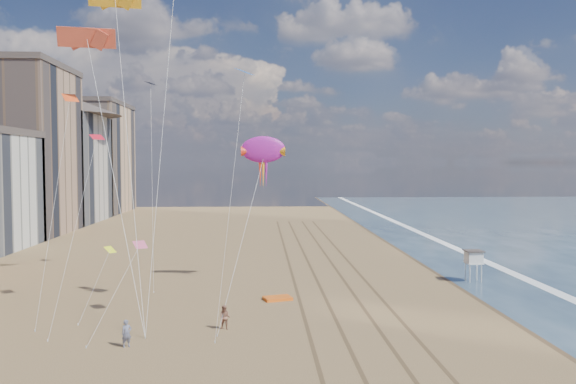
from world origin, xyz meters
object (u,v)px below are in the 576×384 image
object	(u,v)px
lifeguard_stand	(474,258)
show_kite	(263,150)
grounded_kite	(278,298)
kite_flyer_a	(127,333)
kite_flyer_b	(225,317)

from	to	relation	value
lifeguard_stand	show_kite	world-z (taller)	show_kite
grounded_kite	kite_flyer_a	world-z (taller)	kite_flyer_a
show_kite	kite_flyer_b	bearing A→B (deg)	-100.68
show_kite	lifeguard_stand	bearing A→B (deg)	-0.14
lifeguard_stand	show_kite	size ratio (longest dim) A/B	0.15
grounded_kite	kite_flyer_b	distance (m)	9.68
kite_flyer_a	kite_flyer_b	bearing A→B (deg)	-2.15
grounded_kite	kite_flyer_b	bearing A→B (deg)	-132.03
show_kite	kite_flyer_a	bearing A→B (deg)	-115.70
kite_flyer_a	kite_flyer_b	xyz separation A→B (m)	(6.25, 3.59, -0.02)
show_kite	kite_flyer_a	size ratio (longest dim) A/B	11.73
kite_flyer_b	show_kite	bearing A→B (deg)	96.54
lifeguard_stand	kite_flyer_b	distance (m)	28.94
lifeguard_stand	grounded_kite	bearing A→B (deg)	-161.85
show_kite	kite_flyer_b	xyz separation A→B (m)	(-2.91, -15.43, -12.58)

